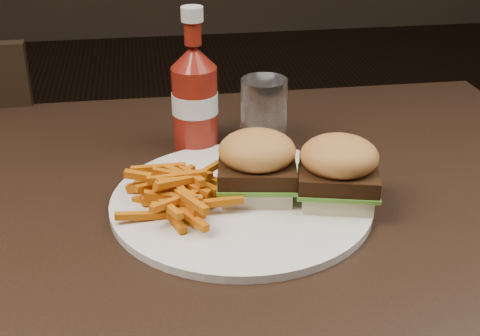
{
  "coord_description": "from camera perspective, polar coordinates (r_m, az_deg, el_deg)",
  "views": [
    {
      "loc": [
        -0.02,
        -0.76,
        1.19
      ],
      "look_at": [
        0.09,
        -0.0,
        0.8
      ],
      "focal_mm": 50.0,
      "sensor_mm": 36.0,
      "label": 1
    }
  ],
  "objects": [
    {
      "name": "sandwich_half_b",
      "position": [
        0.87,
        8.25,
        -2.1
      ],
      "size": [
        0.11,
        0.1,
        0.02
      ],
      "primitive_type": "cube",
      "rotation": [
        0.0,
        0.0,
        -0.24
      ],
      "color": "#FCEAB8",
      "rests_on": "plate"
    },
    {
      "name": "plate",
      "position": [
        0.87,
        0.1,
        -2.94
      ],
      "size": [
        0.34,
        0.34,
        0.01
      ],
      "primitive_type": "cylinder",
      "color": "white",
      "rests_on": "dining_table"
    },
    {
      "name": "dining_table",
      "position": [
        0.89,
        -5.9,
        -4.36
      ],
      "size": [
        1.2,
        0.8,
        0.04
      ],
      "primitive_type": "cube",
      "color": "black",
      "rests_on": "ground"
    },
    {
      "name": "tumbler",
      "position": [
        1.01,
        2.04,
        4.63
      ],
      "size": [
        0.08,
        0.08,
        0.11
      ],
      "primitive_type": "cylinder",
      "rotation": [
        0.0,
        0.0,
        -0.25
      ],
      "color": "white",
      "rests_on": "dining_table"
    },
    {
      "name": "sandwich_half_a",
      "position": [
        0.87,
        1.43,
        -1.6
      ],
      "size": [
        0.1,
        0.1,
        0.02
      ],
      "primitive_type": "cube",
      "rotation": [
        0.0,
        0.0,
        -0.15
      ],
      "color": "#FDDFC6",
      "rests_on": "plate"
    },
    {
      "name": "ketchup_bottle",
      "position": [
        1.01,
        -3.84,
        4.89
      ],
      "size": [
        0.09,
        0.09,
        0.14
      ],
      "primitive_type": "cylinder",
      "rotation": [
        0.0,
        0.0,
        0.34
      ],
      "color": "maroon",
      "rests_on": "dining_table"
    },
    {
      "name": "fries_pile",
      "position": [
        0.85,
        -4.97,
        -1.78
      ],
      "size": [
        0.15,
        0.15,
        0.05
      ],
      "primitive_type": null,
      "rotation": [
        0.0,
        0.0,
        -0.2
      ],
      "color": "#D05F00",
      "rests_on": "plate"
    }
  ]
}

